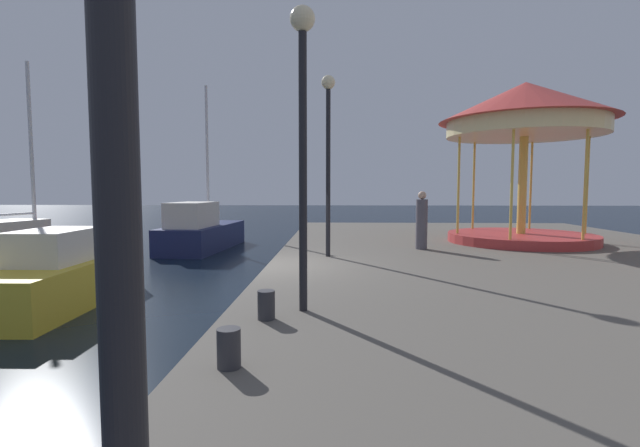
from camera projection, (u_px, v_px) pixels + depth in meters
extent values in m
plane|color=black|center=(268.00, 298.00, 10.66)|extent=(120.00, 120.00, 0.00)
cube|color=#5B564F|center=(556.00, 283.00, 10.39)|extent=(13.52, 26.53, 0.80)
cube|color=#19214C|center=(203.00, 237.00, 19.24)|extent=(2.45, 5.71, 1.06)
cube|color=beige|center=(192.00, 215.00, 18.04)|extent=(1.60, 2.55, 1.00)
cylinder|color=silver|center=(207.00, 155.00, 19.62)|extent=(0.12, 0.12, 6.03)
cylinder|color=silver|center=(197.00, 204.00, 18.55)|extent=(0.28, 2.51, 0.08)
cube|color=gold|center=(56.00, 284.00, 9.84)|extent=(1.93, 4.42, 0.98)
cube|color=beige|center=(55.00, 246.00, 9.81)|extent=(1.33, 1.95, 0.72)
cube|color=#4C6070|center=(79.00, 235.00, 10.76)|extent=(1.11, 0.12, 0.32)
cube|color=maroon|center=(22.00, 255.00, 14.52)|extent=(3.09, 5.92, 0.89)
cube|color=beige|center=(0.00, 233.00, 13.78)|extent=(1.86, 2.71, 0.72)
cylinder|color=silver|center=(31.00, 152.00, 14.80)|extent=(0.12, 0.12, 5.87)
cylinder|color=#B23333|center=(521.00, 238.00, 14.96)|extent=(4.71, 4.71, 0.30)
cylinder|color=gold|center=(522.00, 185.00, 14.82)|extent=(0.28, 0.28, 3.21)
cylinder|color=#F2E099|center=(524.00, 129.00, 14.68)|extent=(4.96, 4.96, 0.50)
cone|color=#C63D38|center=(525.00, 102.00, 14.61)|extent=(5.51, 5.51, 1.27)
cylinder|color=gold|center=(587.00, 185.00, 14.75)|extent=(0.08, 0.08, 3.21)
cylinder|color=gold|center=(531.00, 186.00, 16.60)|extent=(0.08, 0.08, 3.21)
cylinder|color=gold|center=(474.00, 186.00, 16.68)|extent=(0.08, 0.08, 3.21)
cylinder|color=gold|center=(458.00, 186.00, 14.90)|extent=(0.08, 0.08, 3.21)
cylinder|color=gold|center=(512.00, 185.00, 13.04)|extent=(0.08, 0.08, 3.21)
cylinder|color=gold|center=(585.00, 185.00, 12.97)|extent=(0.08, 0.08, 3.21)
cylinder|color=black|center=(113.00, 75.00, 1.15)|extent=(0.12, 0.12, 4.18)
cylinder|color=black|center=(303.00, 174.00, 6.44)|extent=(0.12, 0.12, 4.00)
sphere|color=#F9E5B2|center=(302.00, 19.00, 6.27)|extent=(0.36, 0.36, 0.36)
cylinder|color=black|center=(328.00, 174.00, 11.70)|extent=(0.12, 0.12, 4.36)
sphere|color=#F9E5B2|center=(328.00, 82.00, 11.52)|extent=(0.36, 0.36, 0.36)
cylinder|color=#2D2D33|center=(229.00, 348.00, 4.47)|extent=(0.24, 0.24, 0.40)
cylinder|color=#2D2D33|center=(266.00, 305.00, 6.14)|extent=(0.24, 0.24, 0.40)
cylinder|color=#514C56|center=(422.00, 224.00, 13.27)|extent=(0.34, 0.34, 1.48)
sphere|color=tan|center=(422.00, 195.00, 13.21)|extent=(0.24, 0.24, 0.24)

